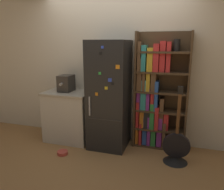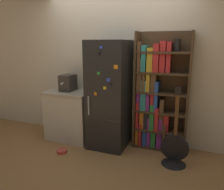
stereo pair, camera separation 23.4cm
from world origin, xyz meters
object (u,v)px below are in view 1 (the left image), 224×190
(bookshelf, at_px, (155,96))
(guitar, at_px, (176,151))
(pet_bowl, at_px, (63,152))
(refrigerator, at_px, (109,95))
(espresso_machine, at_px, (66,83))

(bookshelf, bearing_deg, guitar, -50.42)
(pet_bowl, bearing_deg, bookshelf, 29.46)
(guitar, bearing_deg, pet_bowl, -170.33)
(refrigerator, xyz_separation_m, espresso_machine, (-0.80, 0.04, 0.15))
(pet_bowl, bearing_deg, espresso_machine, 109.23)
(bookshelf, bearing_deg, espresso_machine, -174.04)
(espresso_machine, xyz_separation_m, guitar, (1.90, -0.30, -0.85))
(bookshelf, distance_m, espresso_machine, 1.54)
(refrigerator, distance_m, espresso_machine, 0.82)
(refrigerator, height_order, bookshelf, bookshelf)
(refrigerator, relative_size, espresso_machine, 5.16)
(refrigerator, height_order, pet_bowl, refrigerator)
(guitar, height_order, pet_bowl, guitar)
(bookshelf, xyz_separation_m, guitar, (0.38, -0.46, -0.69))
(pet_bowl, bearing_deg, refrigerator, 42.39)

